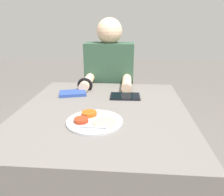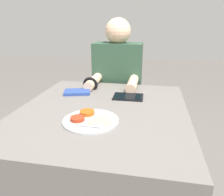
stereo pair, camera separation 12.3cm
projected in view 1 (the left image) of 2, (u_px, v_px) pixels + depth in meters
name	position (u px, v px, depth m)	size (l,w,h in m)	color
dining_table	(104.00, 164.00, 1.36)	(0.94, 1.06, 0.74)	slate
thali_tray	(94.00, 121.00, 1.07)	(0.28, 0.28, 0.03)	#B7BABF
red_notebook	(73.00, 93.00, 1.47)	(0.20, 0.15, 0.02)	silver
tablet_device	(125.00, 96.00, 1.43)	(0.20, 0.15, 0.01)	black
person_diner	(110.00, 96.00, 1.90)	(0.40, 0.49, 1.23)	black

